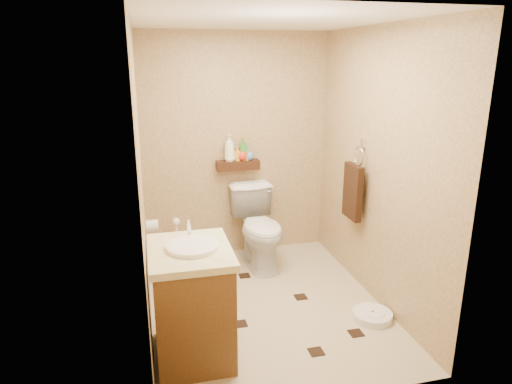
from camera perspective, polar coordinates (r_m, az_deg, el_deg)
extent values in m
plane|color=#C2B38D|center=(4.22, 1.17, -13.85)|extent=(2.50, 2.50, 0.00)
cube|color=tan|center=(4.95, -2.49, 5.62)|extent=(2.00, 0.04, 2.40)
cube|color=tan|center=(2.63, 8.39, -4.42)|extent=(2.00, 0.04, 2.40)
cube|color=tan|center=(3.64, -14.12, 1.16)|extent=(0.04, 2.50, 2.40)
cube|color=tan|center=(4.13, 14.83, 2.89)|extent=(0.04, 2.50, 2.40)
cube|color=white|center=(3.65, 1.41, 20.71)|extent=(2.00, 2.50, 0.02)
cube|color=#3B1C10|center=(4.91, -2.28, 3.38)|extent=(0.46, 0.14, 0.10)
cube|color=black|center=(3.95, -1.98, -16.14)|extent=(0.11, 0.11, 0.01)
cube|color=black|center=(4.35, 5.60, -12.92)|extent=(0.11, 0.11, 0.01)
cube|color=black|center=(3.66, 7.53, -19.19)|extent=(0.11, 0.11, 0.01)
cube|color=black|center=(4.54, -7.42, -11.60)|extent=(0.11, 0.11, 0.01)
cube|color=black|center=(3.92, 12.38, -16.85)|extent=(0.11, 0.11, 0.01)
cube|color=black|center=(4.71, -1.46, -10.41)|extent=(0.11, 0.11, 0.01)
imported|color=white|center=(4.80, 0.45, -4.48)|extent=(0.52, 0.84, 0.82)
cube|color=brown|center=(3.43, -7.97, -13.94)|extent=(0.53, 0.66, 0.80)
cube|color=#F5F1B1|center=(3.24, -8.27, -7.43)|extent=(0.58, 0.70, 0.05)
cylinder|color=white|center=(3.23, -7.93, -6.90)|extent=(0.37, 0.37, 0.05)
cylinder|color=silver|center=(3.41, -8.38, -4.40)|extent=(0.03, 0.03, 0.12)
cylinder|color=white|center=(4.12, 14.33, -14.72)|extent=(0.37, 0.37, 0.06)
cylinder|color=white|center=(4.10, 14.37, -14.32)|extent=(0.20, 0.20, 0.01)
cylinder|color=#175C52|center=(5.04, -9.74, -8.00)|extent=(0.12, 0.12, 0.13)
cylinder|color=white|center=(4.95, -9.87, -5.53)|extent=(0.02, 0.02, 0.36)
sphere|color=white|center=(4.89, -9.97, -3.68)|extent=(0.09, 0.09, 0.09)
cube|color=silver|center=(4.30, 13.26, 5.99)|extent=(0.03, 0.06, 0.08)
torus|color=silver|center=(4.31, 12.74, 4.41)|extent=(0.02, 0.19, 0.19)
cube|color=black|center=(4.37, 11.99, 0.03)|extent=(0.06, 0.30, 0.52)
cylinder|color=white|center=(4.44, -12.84, -4.13)|extent=(0.11, 0.11, 0.11)
cylinder|color=silver|center=(4.42, -13.41, -3.43)|extent=(0.04, 0.02, 0.02)
imported|color=white|center=(4.85, -3.35, 5.55)|extent=(0.13, 0.13, 0.29)
imported|color=#FFB235|center=(4.88, -2.33, 4.81)|extent=(0.09, 0.09, 0.15)
imported|color=red|center=(4.89, -1.77, 4.87)|extent=(0.17, 0.17, 0.15)
imported|color=#3A872D|center=(4.89, -1.60, 5.37)|extent=(0.13, 0.13, 0.24)
imported|color=#C37C41|center=(4.90, -1.16, 4.91)|extent=(0.10, 0.10, 0.16)
imported|color=#548AD2|center=(4.91, -0.89, 4.81)|extent=(0.14, 0.14, 0.14)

